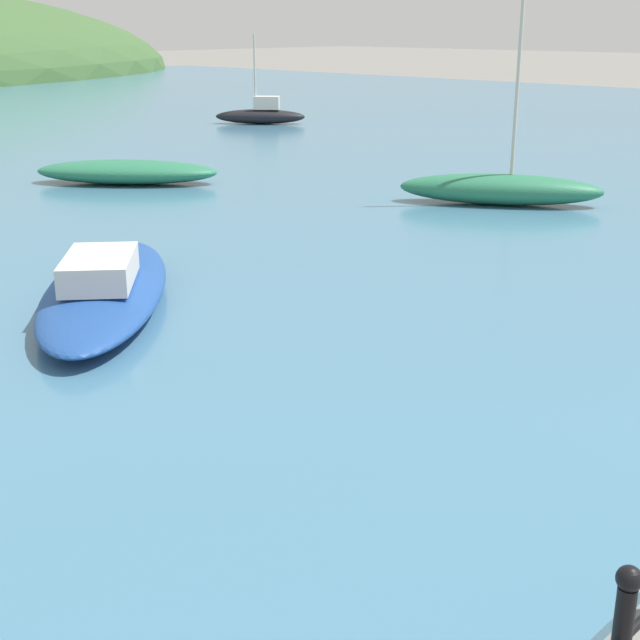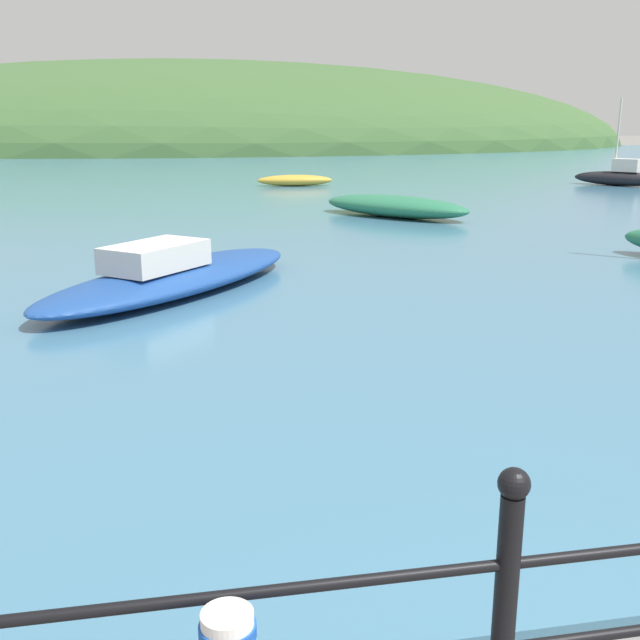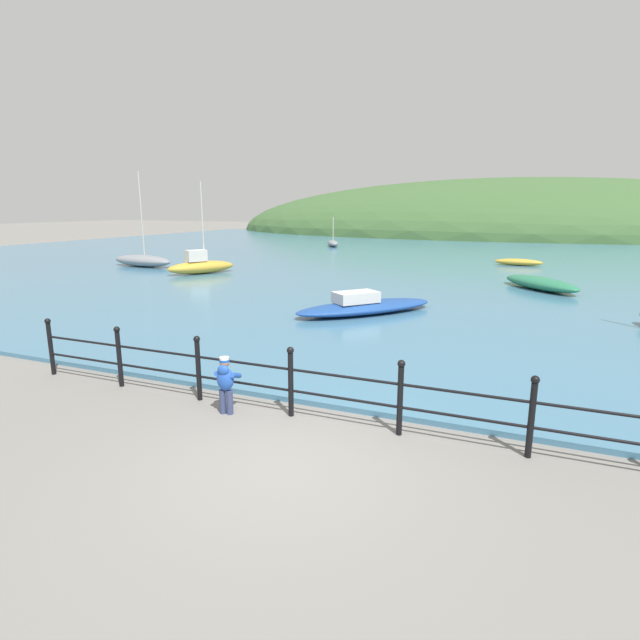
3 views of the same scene
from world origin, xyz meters
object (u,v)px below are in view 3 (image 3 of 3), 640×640
(boat_red_dinghy, at_px, (518,262))
(child_in_coat, at_px, (225,380))
(boat_white_sailboat, at_px, (541,283))
(boat_nearest_quay, at_px, (142,260))
(boat_far_right, at_px, (201,266))
(boat_mid_harbor, at_px, (333,243))
(boat_twin_mast, at_px, (364,306))

(boat_red_dinghy, bearing_deg, child_in_coat, -99.25)
(child_in_coat, distance_m, boat_white_sailboat, 16.48)
(boat_nearest_quay, height_order, boat_red_dinghy, boat_nearest_quay)
(boat_nearest_quay, distance_m, boat_red_dinghy, 21.82)
(child_in_coat, bearing_deg, boat_far_right, 127.09)
(child_in_coat, xyz_separation_m, boat_white_sailboat, (5.08, 15.67, -0.25))
(boat_mid_harbor, distance_m, boat_nearest_quay, 18.57)
(boat_white_sailboat, bearing_deg, boat_nearest_quay, 179.70)
(child_in_coat, height_order, boat_twin_mast, child_in_coat)
(boat_mid_harbor, distance_m, boat_twin_mast, 27.64)
(child_in_coat, xyz_separation_m, boat_mid_harbor, (-11.16, 33.73, -0.22))
(child_in_coat, height_order, boat_mid_harbor, boat_mid_harbor)
(boat_white_sailboat, bearing_deg, boat_twin_mast, -125.87)
(child_in_coat, xyz_separation_m, boat_red_dinghy, (4.01, 24.65, -0.31))
(child_in_coat, distance_m, boat_nearest_quay, 22.42)
(boat_twin_mast, xyz_separation_m, boat_far_right, (-10.74, 6.13, 0.18))
(boat_nearest_quay, xyz_separation_m, boat_far_right, (4.98, -1.30, 0.06))
(boat_red_dinghy, bearing_deg, boat_twin_mast, -104.54)
(child_in_coat, bearing_deg, boat_white_sailboat, 72.03)
(boat_mid_harbor, height_order, boat_white_sailboat, boat_mid_harbor)
(boat_mid_harbor, xyz_separation_m, boat_twin_mast, (10.95, -25.38, -0.04))
(boat_far_right, bearing_deg, boat_white_sailboat, 4.25)
(boat_twin_mast, height_order, boat_white_sailboat, boat_twin_mast)
(boat_mid_harbor, distance_m, boat_red_dinghy, 17.68)
(boat_twin_mast, distance_m, boat_red_dinghy, 16.84)
(child_in_coat, height_order, boat_far_right, boat_far_right)
(boat_nearest_quay, distance_m, boat_far_right, 5.14)
(boat_mid_harbor, height_order, boat_red_dinghy, boat_mid_harbor)
(boat_nearest_quay, height_order, boat_white_sailboat, boat_nearest_quay)
(boat_twin_mast, height_order, boat_far_right, boat_far_right)
(child_in_coat, height_order, boat_nearest_quay, boat_nearest_quay)
(boat_white_sailboat, bearing_deg, boat_mid_harbor, 131.97)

